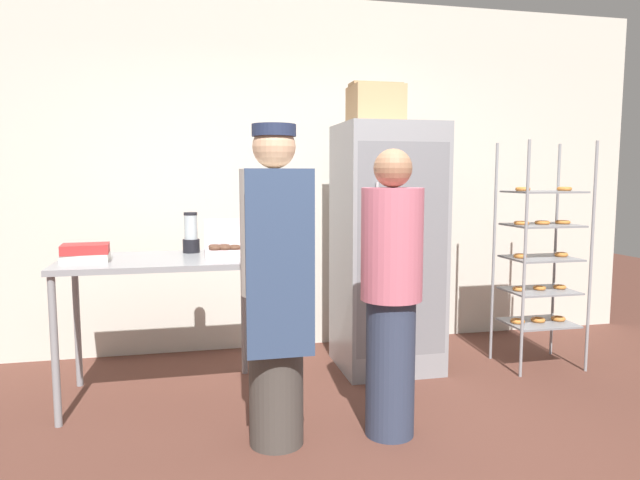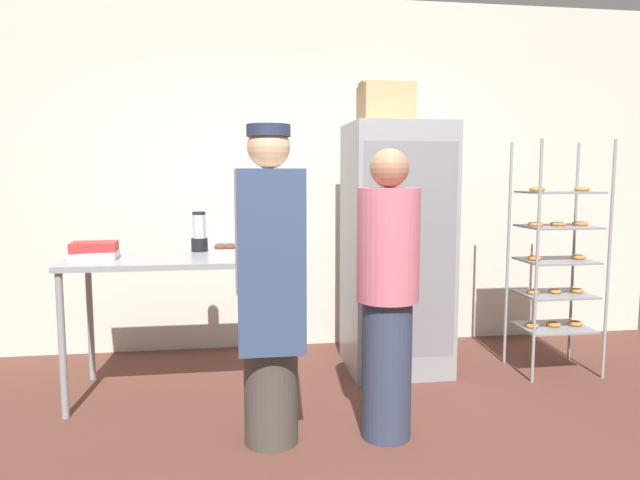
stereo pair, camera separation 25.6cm
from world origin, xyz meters
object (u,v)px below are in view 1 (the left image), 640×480
object	(u,v)px
binder_stack	(86,253)
blender_pitcher	(191,235)
donut_box	(224,249)
person_baker	(275,282)
refrigerator	(387,248)
person_customer	(391,292)
cardboard_storage_box	(376,105)
baking_rack	(541,258)

from	to	relation	value
binder_stack	blender_pitcher	bearing A→B (deg)	24.99
donut_box	person_baker	size ratio (longest dim) A/B	0.15
refrigerator	donut_box	size ratio (longest dim) A/B	7.11
blender_pitcher	person_customer	size ratio (longest dim) A/B	0.17
donut_box	cardboard_storage_box	bearing A→B (deg)	16.91
blender_pitcher	person_baker	world-z (taller)	person_baker
refrigerator	donut_box	distance (m)	1.25
cardboard_storage_box	person_customer	world-z (taller)	cardboard_storage_box
binder_stack	person_baker	size ratio (longest dim) A/B	0.17
cardboard_storage_box	person_customer	xyz separation A→B (m)	(-0.30, -1.21, -1.17)
cardboard_storage_box	blender_pitcher	bearing A→B (deg)	-175.02
baking_rack	blender_pitcher	world-z (taller)	baking_rack
binder_stack	baking_rack	bearing A→B (deg)	1.63
person_customer	baking_rack	bearing A→B (deg)	30.13
person_baker	donut_box	bearing A→B (deg)	104.75
person_baker	baking_rack	bearing A→B (deg)	21.62
donut_box	refrigerator	bearing A→B (deg)	11.53
baking_rack	cardboard_storage_box	xyz separation A→B (m)	(-1.22, 0.32, 1.15)
refrigerator	baking_rack	xyz separation A→B (m)	(1.16, -0.22, -0.08)
blender_pitcher	person_customer	xyz separation A→B (m)	(1.07, -1.09, -0.23)
blender_pitcher	person_baker	size ratio (longest dim) A/B	0.16
blender_pitcher	refrigerator	bearing A→B (deg)	0.70
baking_rack	binder_stack	distance (m)	3.23
baking_rack	refrigerator	bearing A→B (deg)	169.09
cardboard_storage_box	person_baker	size ratio (longest dim) A/B	0.22
donut_box	person_customer	world-z (taller)	person_customer
baking_rack	donut_box	size ratio (longest dim) A/B	6.61
refrigerator	person_customer	distance (m)	1.17
baking_rack	binder_stack	size ratio (longest dim) A/B	5.88
refrigerator	binder_stack	world-z (taller)	refrigerator
binder_stack	cardboard_storage_box	world-z (taller)	cardboard_storage_box
donut_box	cardboard_storage_box	xyz separation A→B (m)	(1.15, 0.35, 1.01)
baking_rack	person_baker	bearing A→B (deg)	-158.38
baking_rack	binder_stack	xyz separation A→B (m)	(-3.23, -0.09, 0.15)
person_baker	blender_pitcher	bearing A→B (deg)	112.09
refrigerator	baking_rack	distance (m)	1.18
baking_rack	cardboard_storage_box	size ratio (longest dim) A/B	4.48
baking_rack	person_customer	size ratio (longest dim) A/B	1.07
person_baker	person_customer	distance (m)	0.65
refrigerator	donut_box	xyz separation A→B (m)	(-1.22, -0.25, 0.06)
binder_stack	person_baker	xyz separation A→B (m)	(1.07, -0.76, -0.09)
cardboard_storage_box	person_baker	world-z (taller)	cardboard_storage_box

